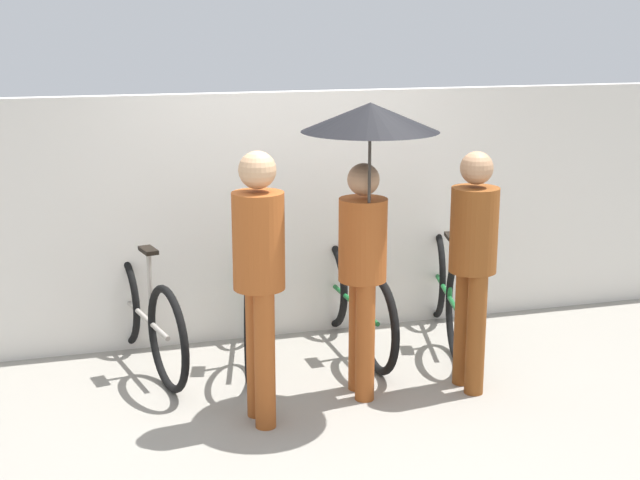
% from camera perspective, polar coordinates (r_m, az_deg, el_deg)
% --- Properties ---
extents(ground_plane, '(30.00, 30.00, 0.00)m').
position_cam_1_polar(ground_plane, '(5.84, 2.07, -11.31)').
color(ground_plane, gray).
extents(back_wall, '(10.37, 0.12, 1.95)m').
position_cam_1_polar(back_wall, '(7.07, -2.13, 1.59)').
color(back_wall, silver).
rests_on(back_wall, ground).
extents(parked_bicycle_0, '(0.55, 1.77, 1.00)m').
position_cam_1_polar(parked_bicycle_0, '(6.66, -11.22, -4.70)').
color(parked_bicycle_0, black).
rests_on(parked_bicycle_0, ground).
extents(parked_bicycle_1, '(0.56, 1.74, 1.00)m').
position_cam_1_polar(parked_bicycle_1, '(6.75, -4.47, -4.16)').
color(parked_bicycle_1, black).
rests_on(parked_bicycle_1, ground).
extents(parked_bicycle_2, '(0.44, 1.80, 1.01)m').
position_cam_1_polar(parked_bicycle_2, '(6.89, 2.09, -3.87)').
color(parked_bicycle_2, black).
rests_on(parked_bicycle_2, ground).
extents(parked_bicycle_3, '(0.59, 1.74, 1.02)m').
position_cam_1_polar(parked_bicycle_3, '(7.18, 8.05, -3.12)').
color(parked_bicycle_3, black).
rests_on(parked_bicycle_3, ground).
extents(pedestrian_leading, '(0.32, 0.32, 1.74)m').
position_cam_1_polar(pedestrian_leading, '(5.45, -3.93, -1.72)').
color(pedestrian_leading, '#9E4C1E').
rests_on(pedestrian_leading, ground).
extents(pedestrian_center, '(0.87, 0.87, 1.99)m').
position_cam_1_polar(pedestrian_center, '(5.67, 3.02, 3.91)').
color(pedestrian_center, '#9E4C1E').
rests_on(pedestrian_center, ground).
extents(pedestrian_trailing, '(0.32, 0.32, 1.66)m').
position_cam_1_polar(pedestrian_trailing, '(6.04, 9.77, -0.85)').
color(pedestrian_trailing, brown).
rests_on(pedestrian_trailing, ground).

